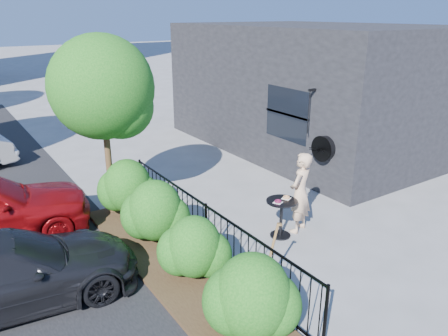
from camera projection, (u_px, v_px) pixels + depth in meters
ground at (268, 235)px, 9.06m from camera, size 120.00×120.00×0.00m
shop_building at (313, 86)px, 14.77m from camera, size 6.22×9.00×4.00m
fence at (206, 230)px, 8.09m from camera, size 0.05×6.05×1.10m
planting_bed at (174, 266)px, 7.90m from camera, size 1.30×6.00×0.08m
shrubs at (175, 230)px, 7.80m from camera, size 1.10×5.60×1.24m
patio_tree at (106, 94)px, 9.12m from camera, size 2.20×2.20×3.94m
cafe_table at (281, 212)px, 8.86m from camera, size 0.64×0.64×0.85m
woman at (300, 193)px, 8.99m from camera, size 0.74×0.62×1.72m
shovel at (268, 264)px, 7.03m from camera, size 0.42×0.16×1.25m
car_darkgrey at (4, 272)px, 6.72m from camera, size 4.21×2.02×1.18m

